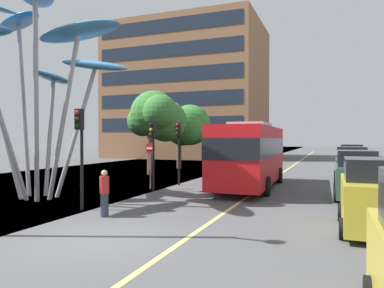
# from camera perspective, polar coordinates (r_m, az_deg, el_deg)

# --- Properties ---
(ground) EXTENTS (120.00, 240.00, 0.10)m
(ground) POSITION_cam_1_polar(r_m,az_deg,el_deg) (11.16, -17.26, -13.88)
(ground) COLOR #4C4C4F
(red_bus) EXTENTS (3.03, 9.68, 3.66)m
(red_bus) POSITION_cam_1_polar(r_m,az_deg,el_deg) (20.69, 9.12, -1.31)
(red_bus) COLOR red
(red_bus) RESTS_ON ground
(leaf_sculpture) EXTENTS (8.68, 8.90, 9.09)m
(leaf_sculpture) POSITION_cam_1_polar(r_m,az_deg,el_deg) (18.56, -22.95, 14.12)
(leaf_sculpture) COLOR #9EA0A5
(leaf_sculpture) RESTS_ON ground
(traffic_light_kerb_near) EXTENTS (0.28, 0.42, 3.92)m
(traffic_light_kerb_near) POSITION_cam_1_polar(r_m,az_deg,el_deg) (14.71, -17.09, 1.02)
(traffic_light_kerb_near) COLOR black
(traffic_light_kerb_near) RESTS_ON ground
(traffic_light_kerb_far) EXTENTS (0.28, 0.42, 3.64)m
(traffic_light_kerb_far) POSITION_cam_1_polar(r_m,az_deg,el_deg) (19.27, -6.20, 0.43)
(traffic_light_kerb_far) COLOR black
(traffic_light_kerb_far) RESTS_ON ground
(traffic_light_island_mid) EXTENTS (0.28, 0.42, 3.74)m
(traffic_light_island_mid) POSITION_cam_1_polar(r_m,az_deg,el_deg) (21.62, -2.15, 0.65)
(traffic_light_island_mid) COLOR black
(traffic_light_island_mid) RESTS_ON ground
(traffic_light_opposite) EXTENTS (0.28, 0.42, 3.41)m
(traffic_light_opposite) POSITION_cam_1_polar(r_m,az_deg,el_deg) (27.30, 2.21, 0.23)
(traffic_light_opposite) COLOR black
(traffic_light_opposite) RESTS_ON ground
(car_parked_mid) EXTENTS (2.00, 3.83, 2.20)m
(car_parked_mid) POSITION_cam_1_polar(r_m,az_deg,el_deg) (12.21, 26.67, -7.43)
(car_parked_mid) COLOR gold
(car_parked_mid) RESTS_ON ground
(car_parked_far) EXTENTS (1.95, 3.97, 2.24)m
(car_parked_far) POSITION_cam_1_polar(r_m,az_deg,el_deg) (18.36, 24.30, -4.62)
(car_parked_far) COLOR #2D5138
(car_parked_far) RESTS_ON ground
(car_side_street) EXTENTS (2.07, 3.95, 2.25)m
(car_side_street) POSITION_cam_1_polar(r_m,az_deg,el_deg) (25.66, 23.64, -3.08)
(car_side_street) COLOR #2D5138
(car_side_street) RESTS_ON ground
(car_far_side) EXTENTS (1.92, 3.91, 2.29)m
(car_far_side) POSITION_cam_1_polar(r_m,az_deg,el_deg) (32.59, 23.65, -2.23)
(car_far_side) COLOR gray
(car_far_side) RESTS_ON ground
(tree_pavement_near) EXTENTS (4.87, 4.20, 6.59)m
(tree_pavement_near) POSITION_cam_1_polar(r_m,az_deg,el_deg) (28.93, -5.53, 4.27)
(tree_pavement_near) COLOR brown
(tree_pavement_near) RESTS_ON ground
(tree_pavement_far) EXTENTS (4.52, 5.34, 6.01)m
(tree_pavement_far) POSITION_cam_1_polar(r_m,az_deg,el_deg) (34.08, -1.03, 2.92)
(tree_pavement_far) COLOR brown
(tree_pavement_far) RESTS_ON ground
(pedestrian) EXTENTS (0.34, 0.34, 1.67)m
(pedestrian) POSITION_cam_1_polar(r_m,az_deg,el_deg) (13.43, -13.54, -7.50)
(pedestrian) COLOR #2D3342
(pedestrian) RESTS_ON ground
(no_entry_sign) EXTENTS (0.60, 0.12, 2.54)m
(no_entry_sign) POSITION_cam_1_polar(r_m,az_deg,el_deg) (20.16, -6.54, -2.24)
(no_entry_sign) COLOR gray
(no_entry_sign) RESTS_ON ground
(backdrop_building) EXTENTS (21.51, 15.37, 19.32)m
(backdrop_building) POSITION_cam_1_polar(r_m,az_deg,el_deg) (55.26, -0.51, 8.02)
(backdrop_building) COLOR #8E6042
(backdrop_building) RESTS_ON ground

